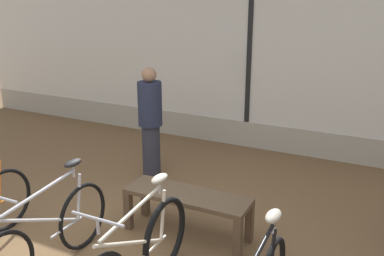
% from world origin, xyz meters
% --- Properties ---
extents(shop_back_wall, '(12.00, 0.08, 3.20)m').
position_xyz_m(shop_back_wall, '(0.00, 3.85, 1.64)').
color(shop_back_wall, '#B2A893').
rests_on(shop_back_wall, ground_plane).
extents(bicycle_center_left, '(0.46, 1.75, 1.04)m').
position_xyz_m(bicycle_center_left, '(-0.51, -0.37, 0.40)').
color(bicycle_center_left, black).
rests_on(bicycle_center_left, ground_plane).
extents(display_bench, '(1.40, 0.44, 0.51)m').
position_xyz_m(display_bench, '(0.37, 0.81, 0.41)').
color(display_bench, brown).
rests_on(display_bench, ground_plane).
extents(customer_by_window, '(0.46, 0.56, 1.61)m').
position_xyz_m(customer_by_window, '(-0.83, 2.03, 0.87)').
color(customer_by_window, '#2D2D38').
rests_on(customer_by_window, ground_plane).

